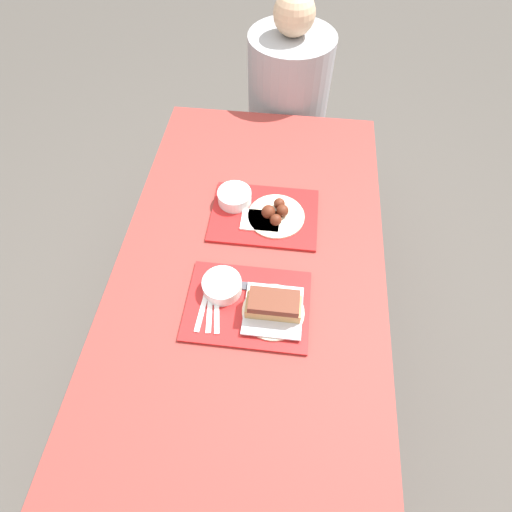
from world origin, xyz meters
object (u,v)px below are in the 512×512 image
object	(u,v)px
bowl_coleslaw_near	(222,285)
wings_plate_far	(276,214)
tray_far	(264,215)
person_seated_across	(289,87)
brisket_sandwich_plate	(273,307)
tray_near	(248,305)
bowl_coleslaw_far	(235,196)

from	to	relation	value
bowl_coleslaw_near	wings_plate_far	xyz separation A→B (m)	(0.14, 0.33, -0.01)
tray_far	person_seated_across	world-z (taller)	person_seated_across
bowl_coleslaw_near	brisket_sandwich_plate	distance (m)	0.18
tray_near	bowl_coleslaw_near	size ratio (longest dim) A/B	3.12
tray_far	wings_plate_far	xyz separation A→B (m)	(0.04, -0.01, 0.02)
tray_near	person_seated_across	world-z (taller)	person_seated_across
brisket_sandwich_plate	wings_plate_far	world-z (taller)	brisket_sandwich_plate
tray_far	wings_plate_far	distance (m)	0.05
bowl_coleslaw_far	wings_plate_far	bearing A→B (deg)	-20.30
bowl_coleslaw_near	wings_plate_far	bearing A→B (deg)	66.16
tray_far	brisket_sandwich_plate	bearing A→B (deg)	-80.12
bowl_coleslaw_far	person_seated_across	distance (m)	0.80
bowl_coleslaw_far	person_seated_across	xyz separation A→B (m)	(0.15, 0.79, -0.04)
person_seated_across	tray_near	bearing A→B (deg)	-92.21
bowl_coleslaw_near	wings_plate_far	distance (m)	0.36
brisket_sandwich_plate	person_seated_across	distance (m)	1.24
bowl_coleslaw_near	bowl_coleslaw_far	world-z (taller)	same
person_seated_across	bowl_coleslaw_far	bearing A→B (deg)	-100.93
bowl_coleslaw_near	person_seated_across	distance (m)	1.18
brisket_sandwich_plate	tray_near	bearing A→B (deg)	168.18
tray_near	wings_plate_far	world-z (taller)	wings_plate_far
tray_far	brisket_sandwich_plate	size ratio (longest dim) A/B	2.01
wings_plate_far	tray_near	bearing A→B (deg)	-98.62
tray_near	bowl_coleslaw_far	distance (m)	0.44
brisket_sandwich_plate	wings_plate_far	size ratio (longest dim) A/B	0.94
wings_plate_far	bowl_coleslaw_far	bearing A→B (deg)	159.70
tray_near	person_seated_across	bearing A→B (deg)	87.79
brisket_sandwich_plate	wings_plate_far	xyz separation A→B (m)	(-0.03, 0.39, -0.02)
tray_far	brisket_sandwich_plate	distance (m)	0.41
person_seated_across	tray_far	bearing A→B (deg)	-92.29
bowl_coleslaw_far	wings_plate_far	world-z (taller)	wings_plate_far
bowl_coleslaw_near	wings_plate_far	size ratio (longest dim) A/B	0.60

